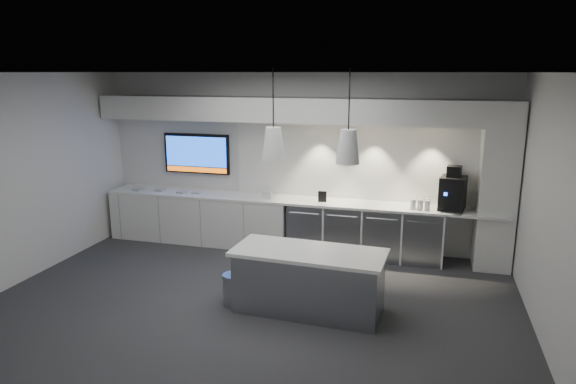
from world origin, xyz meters
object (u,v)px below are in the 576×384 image
(bin, at_px, (234,289))
(coffee_machine, at_px, (453,192))
(wall_tv, at_px, (197,154))
(island, at_px, (309,281))

(bin, relative_size, coffee_machine, 0.61)
(wall_tv, distance_m, coffee_machine, 4.48)
(wall_tv, height_order, island, wall_tv)
(wall_tv, height_order, bin, wall_tv)
(bin, bearing_deg, island, 4.25)
(island, relative_size, bin, 4.68)
(wall_tv, xyz_separation_m, island, (2.68, -2.49, -1.15))
(wall_tv, relative_size, island, 0.64)
(coffee_machine, bearing_deg, wall_tv, -173.47)
(wall_tv, height_order, coffee_machine, wall_tv)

